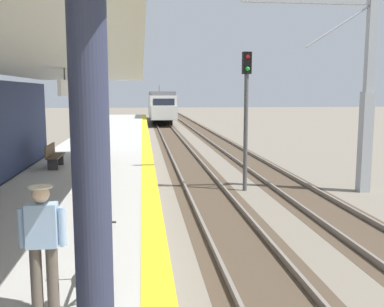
# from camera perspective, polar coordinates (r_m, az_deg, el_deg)

# --- Properties ---
(station_platform) EXTENTS (5.00, 80.00, 0.91)m
(station_platform) POSITION_cam_1_polar(r_m,az_deg,el_deg) (17.84, -13.02, -2.80)
(station_platform) COLOR #B7B5AD
(station_platform) RESTS_ON ground
(track_pair_nearest_platform) EXTENTS (2.34, 120.00, 0.16)m
(track_pair_nearest_platform) POSITION_cam_1_polar(r_m,az_deg,el_deg) (21.86, -0.25, -1.71)
(track_pair_nearest_platform) COLOR #4C3D2D
(track_pair_nearest_platform) RESTS_ON ground
(track_pair_middle) EXTENTS (2.34, 120.00, 0.16)m
(track_pair_middle) POSITION_cam_1_polar(r_m,az_deg,el_deg) (22.48, 8.40, -1.53)
(track_pair_middle) COLOR #4C3D2D
(track_pair_middle) RESTS_ON ground
(approaching_train) EXTENTS (2.93, 19.60, 4.76)m
(approaching_train) POSITION_cam_1_polar(r_m,az_deg,el_deg) (56.43, -4.12, 6.35)
(approaching_train) COLOR silver
(approaching_train) RESTS_ON ground
(commuter_person) EXTENTS (0.59, 0.30, 1.67)m
(commuter_person) POSITION_cam_1_polar(r_m,az_deg,el_deg) (5.93, -18.90, -10.88)
(commuter_person) COLOR brown
(commuter_person) RESTS_ON station_platform
(bicycle_beside_commuter) EXTENTS (0.48, 1.82, 1.04)m
(bicycle_beside_commuter) POSITION_cam_1_polar(r_m,az_deg,el_deg) (6.28, -12.27, -14.92)
(bicycle_beside_commuter) COLOR black
(bicycle_beside_commuter) RESTS_ON station_platform
(rail_signal_post) EXTENTS (0.32, 0.34, 5.20)m
(rail_signal_post) POSITION_cam_1_polar(r_m,az_deg,el_deg) (16.49, 7.08, 6.07)
(rail_signal_post) COLOR #4C4C4C
(rail_signal_post) RESTS_ON ground
(catenary_pylon_far_side) EXTENTS (5.00, 0.40, 7.50)m
(catenary_pylon_far_side) POSITION_cam_1_polar(r_m,az_deg,el_deg) (17.30, 21.07, 7.04)
(catenary_pylon_far_side) COLOR #9EA3A8
(catenary_pylon_far_side) RESTS_ON ground
(platform_bench) EXTENTS (0.45, 1.60, 0.88)m
(platform_bench) POSITION_cam_1_polar(r_m,az_deg,el_deg) (17.30, -17.62, -0.20)
(platform_bench) COLOR brown
(platform_bench) RESTS_ON station_platform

